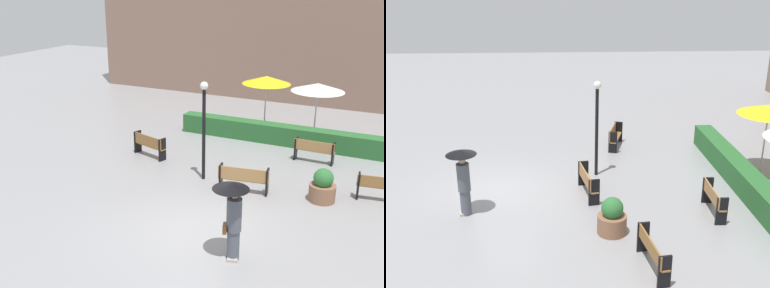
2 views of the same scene
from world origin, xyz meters
TOP-DOWN VIEW (x-y plane):
  - ground_plane at (0.00, 0.00)m, footprint 60.00×60.00m
  - bench_far_left at (-4.18, 4.52)m, footprint 1.59×0.77m
  - bench_back_row at (1.87, 6.81)m, footprint 1.57×0.37m
  - bench_mid_center at (0.39, 3.02)m, footprint 1.72×0.61m
  - pedestrian_with_umbrella at (1.50, -0.82)m, footprint 0.92×0.92m
  - planter_pot at (2.87, 3.55)m, footprint 0.85×0.85m
  - lamp_post at (-1.29, 3.47)m, footprint 0.28×0.28m
  - patio_umbrella_yellow at (-1.03, 9.56)m, footprint 2.18×2.18m
  - patio_umbrella_white at (1.25, 9.62)m, footprint 2.29×2.29m
  - hedge_strip at (0.25, 8.40)m, footprint 9.46×0.70m
  - building_facade at (0.00, 16.00)m, footprint 28.00×1.20m

SIDE VIEW (x-z plane):
  - ground_plane at x=0.00m, z-range 0.00..0.00m
  - hedge_strip at x=0.25m, z-range 0.00..0.83m
  - planter_pot at x=2.87m, z-range -0.08..1.03m
  - bench_mid_center at x=0.39m, z-range 0.08..0.98m
  - bench_back_row at x=1.87m, z-range 0.08..0.98m
  - bench_far_left at x=-4.18m, z-range 0.08..0.99m
  - pedestrian_with_umbrella at x=1.50m, z-range 0.28..2.38m
  - lamp_post at x=-1.29m, z-range 0.43..3.95m
  - patio_umbrella_white at x=1.25m, z-range 1.09..3.62m
  - patio_umbrella_yellow at x=-1.03m, z-range 1.15..3.81m
  - building_facade at x=0.00m, z-range 0.00..11.08m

